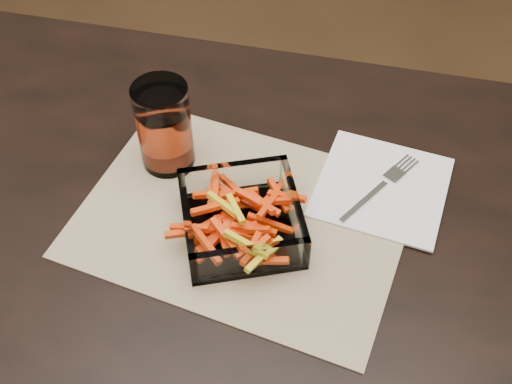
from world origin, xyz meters
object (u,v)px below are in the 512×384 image
at_px(dining_table, 257,290).
at_px(fork, 381,186).
at_px(tumbler, 165,129).
at_px(glass_bowl, 241,220).

xyz_separation_m(dining_table, fork, (0.15, 0.16, 0.10)).
bearing_deg(tumbler, glass_bowl, -37.56).
xyz_separation_m(glass_bowl, fork, (0.18, 0.12, -0.02)).
relative_size(dining_table, fork, 10.30).
bearing_deg(dining_table, glass_bowl, 132.95).
xyz_separation_m(glass_bowl, tumbler, (-0.14, 0.11, 0.04)).
bearing_deg(tumbler, fork, 2.49).
height_order(tumbler, fork, tumbler).
xyz_separation_m(dining_table, tumbler, (-0.17, 0.14, 0.16)).
bearing_deg(glass_bowl, fork, 34.13).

